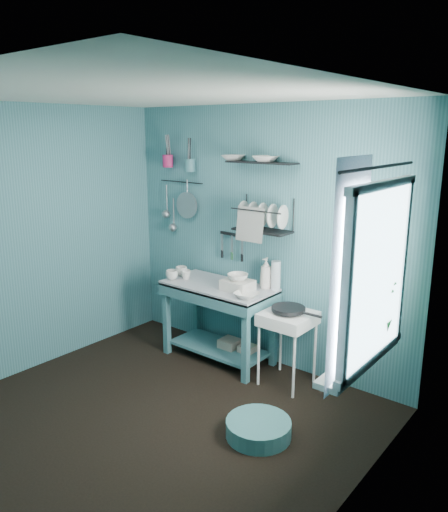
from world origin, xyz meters
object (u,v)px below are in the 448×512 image
Objects in this scene: hotplate_stand at (287,348)px; dish_rack at (263,215)px; utensil_cup_teal at (190,165)px; floor_basin at (258,429)px; frying_pan at (288,309)px; storage_tin_small at (247,355)px; mug_mid at (186,275)px; work_counter at (219,322)px; water_bottle at (276,276)px; mug_left at (172,275)px; mug_right at (181,271)px; wash_tub at (238,285)px; soap_bottle at (266,273)px; utensil_cup_magenta at (168,161)px; potted_plant at (373,310)px; storage_tin_large at (229,349)px; colander at (187,205)px.

dish_rack reaches higher than hotplate_stand.
utensil_cup_teal reaches higher than floor_basin.
storage_tin_small is at bearing 170.57° from frying_pan.
work_counter is at bearing 8.97° from mug_mid.
mug_mid is 1.13m from utensil_cup_teal.
frying_pan is 1.10m from floor_basin.
water_bottle is 0.87m from storage_tin_small.
work_counter is 0.67m from mug_left.
water_bottle reaches higher than work_counter.
wash_tub is at bearing -1.53° from mug_right.
soap_bottle is 0.54× the size of dish_rack.
mug_mid is at bearing -177.28° from frying_pan.
wash_tub is 0.51× the size of dish_rack.
work_counter is at bearing 174.20° from hotplate_stand.
mug_mid is at bearing -162.00° from soap_bottle.
dish_rack is at bearing -3.01° from utensil_cup_teal.
soap_bottle is at bearing -1.14° from utensil_cup_magenta.
utensil_cup_teal reaches higher than frying_pan.
potted_plant is at bearing -15.23° from utensil_cup_magenta.
utensil_cup_magenta reaches higher than hotplate_stand.
potted_plant is (1.37, -0.67, -0.43)m from dish_rack.
hotplate_stand is at bearing 108.26° from floor_basin.
utensil_cup_magenta is (-0.88, 0.23, 1.54)m from work_counter.
soap_bottle reaches higher than water_bottle.
dish_rack is at bearing -2.26° from utensil_cup_magenta.
utensil_cup_magenta is at bearing 150.35° from mug_mid.
frying_pan reaches higher than storage_tin_large.
storage_tin_small is (0.80, 0.08, -0.73)m from mug_right.
utensil_cup_magenta is at bearing -175.16° from dish_rack.
mug_left is at bearing -158.20° from soap_bottle.
hotplate_stand is at bearing -16.18° from dish_rack.
mug_right reaches higher than frying_pan.
colander is at bearing 162.70° from potted_plant.
colander is (-0.08, 0.03, -0.42)m from utensil_cup_teal.
water_bottle reaches higher than mug_mid.
storage_tin_small is at bearing 25.32° from work_counter.
water_bottle is at bearing 11.31° from soap_bottle.
utensil_cup_magenta is 0.46× the size of colander.
potted_plant is at bearing -17.30° from colander.
mug_left and mug_right have the same top height.
utensil_cup_teal is at bearing -175.91° from dish_rack.
mug_mid is 0.13m from mug_right.
potted_plant reaches higher than water_bottle.
mug_left is 0.25× the size of floor_basin.
hotplate_stand reaches higher than storage_tin_large.
wash_tub is at bearing 135.35° from floor_basin.
water_bottle reaches higher than frying_pan.
wash_tub is (0.63, 0.04, 0.00)m from mug_mid.
floor_basin is (0.28, -0.84, -0.66)m from frying_pan.
work_counter is 8.54× the size of utensil_cup_teal.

